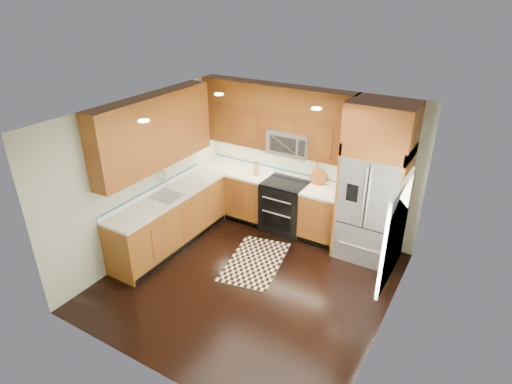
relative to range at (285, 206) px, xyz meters
The scene contains 16 objects.
ground 1.75m from the range, 81.47° to the right, with size 4.00×4.00×0.00m, color black.
wall_back 0.93m from the range, 53.04° to the left, with size 4.00×0.02×2.60m, color beige.
wall_left 2.56m from the range, 136.38° to the right, with size 0.02×4.00×2.60m, color beige.
wall_right 2.92m from the range, 36.55° to the right, with size 0.02×4.00×2.60m, color beige.
window 2.83m from the range, 33.39° to the right, with size 0.04×1.10×1.30m.
base_cabinets 1.25m from the range, 141.90° to the right, with size 2.85×3.00×0.90m.
countertop 1.16m from the range, 142.09° to the right, with size 2.86×3.01×0.04m.
upper_cabinets 1.89m from the range, 147.22° to the right, with size 2.85×3.00×1.15m.
range is the anchor object (origin of this frame).
microwave 1.20m from the range, 90.19° to the left, with size 0.76×0.40×0.42m.
refrigerator 1.76m from the range, ahead, with size 0.98×0.75×2.60m.
sink_faucet 2.13m from the range, 135.87° to the right, with size 0.54×0.44×0.37m.
rug 1.27m from the range, 86.36° to the right, with size 0.83×1.38×0.01m, color black.
knife_block 0.85m from the range, behind, with size 0.13×0.15×0.25m.
utensil_crock 0.79m from the range, 31.73° to the left, with size 0.15×0.15×0.38m.
cutting_board 0.74m from the range, 22.73° to the left, with size 0.29×0.29×0.02m, color brown.
Camera 1 is at (2.78, -4.47, 4.12)m, focal length 30.00 mm.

